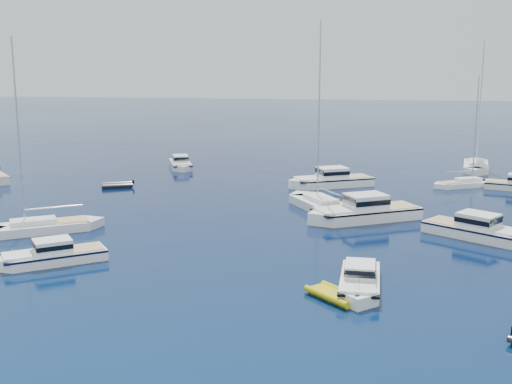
% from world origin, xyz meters
% --- Properties ---
extents(ground, '(400.00, 400.00, 0.00)m').
position_xyz_m(ground, '(0.00, 0.00, 0.00)').
color(ground, '#082951').
rests_on(ground, ground).
extents(motor_cruiser_near, '(2.55, 7.80, 2.03)m').
position_xyz_m(motor_cruiser_near, '(9.69, 4.21, 0.00)').
color(motor_cruiser_near, white).
rests_on(motor_cruiser_near, ground).
extents(motor_cruiser_right, '(9.46, 7.90, 2.50)m').
position_xyz_m(motor_cruiser_right, '(18.79, 17.32, 0.00)').
color(motor_cruiser_right, white).
rests_on(motor_cruiser_right, ground).
extents(motor_cruiser_left, '(7.95, 6.79, 2.12)m').
position_xyz_m(motor_cruiser_left, '(-11.06, 6.14, 0.00)').
color(motor_cruiser_left, white).
rests_on(motor_cruiser_left, ground).
extents(motor_cruiser_centre, '(11.26, 8.38, 2.90)m').
position_xyz_m(motor_cruiser_centre, '(9.89, 21.88, 0.00)').
color(motor_cruiser_centre, white).
rests_on(motor_cruiser_centre, ground).
extents(motor_cruiser_distant, '(10.53, 7.40, 2.68)m').
position_xyz_m(motor_cruiser_distant, '(6.33, 36.91, 0.00)').
color(motor_cruiser_distant, white).
rests_on(motor_cruiser_distant, ground).
extents(motor_cruiser_horizon, '(5.20, 8.31, 2.09)m').
position_xyz_m(motor_cruiser_horizon, '(-13.19, 46.33, 0.00)').
color(motor_cruiser_horizon, silver).
rests_on(motor_cruiser_horizon, ground).
extents(sailboat_mid_r, '(8.84, 11.87, 17.60)m').
position_xyz_m(sailboat_mid_r, '(6.27, 25.06, 0.00)').
color(sailboat_mid_r, white).
rests_on(sailboat_mid_r, ground).
extents(sailboat_mid_l, '(10.63, 8.24, 15.92)m').
position_xyz_m(sailboat_mid_l, '(-15.77, 13.69, 0.00)').
color(sailboat_mid_l, white).
rests_on(sailboat_mid_l, ground).
extents(sailboat_centre, '(8.44, 5.73, 12.29)m').
position_xyz_m(sailboat_centre, '(20.92, 39.07, 0.00)').
color(sailboat_centre, white).
rests_on(sailboat_centre, ground).
extents(sailboat_sails_r, '(4.62, 11.54, 16.50)m').
position_xyz_m(sailboat_sails_r, '(23.98, 51.35, 0.00)').
color(sailboat_sails_r, white).
rests_on(sailboat_sails_r, ground).
extents(tender_yellow, '(4.04, 4.04, 0.95)m').
position_xyz_m(tender_yellow, '(8.25, 2.41, 0.00)').
color(tender_yellow, '#C5B80B').
rests_on(tender_yellow, ground).
extents(tender_grey_far, '(3.95, 3.16, 0.95)m').
position_xyz_m(tender_grey_far, '(-16.47, 32.56, 0.00)').
color(tender_grey_far, black).
rests_on(tender_grey_far, ground).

